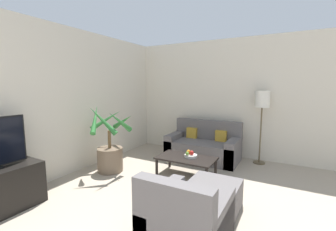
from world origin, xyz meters
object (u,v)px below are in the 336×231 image
(floor_lamp, at_px, (262,103))
(ottoman, at_px, (214,195))
(apple_green, at_px, (187,153))
(coffee_table, at_px, (186,159))
(fruit_bowl, at_px, (191,156))
(orange_fruit, at_px, (188,152))
(armchair, at_px, (186,221))
(apple_red, at_px, (192,153))
(potted_palm, at_px, (110,150))
(sofa_loveseat, at_px, (203,147))

(floor_lamp, bearing_deg, ottoman, -97.89)
(floor_lamp, distance_m, apple_green, 1.94)
(coffee_table, xyz_separation_m, fruit_bowl, (0.07, 0.06, 0.06))
(fruit_bowl, height_order, apple_green, apple_green)
(orange_fruit, bearing_deg, armchair, -66.90)
(apple_green, bearing_deg, apple_red, 42.61)
(apple_green, bearing_deg, ottoman, -47.12)
(fruit_bowl, xyz_separation_m, orange_fruit, (-0.06, 0.03, 0.06))
(apple_green, relative_size, orange_fruit, 0.88)
(orange_fruit, bearing_deg, ottoman, -49.48)
(potted_palm, distance_m, coffee_table, 1.47)
(sofa_loveseat, bearing_deg, ottoman, -65.92)
(sofa_loveseat, xyz_separation_m, armchair, (0.81, -2.72, -0.01))
(apple_red, xyz_separation_m, armchair, (0.67, -1.72, -0.16))
(potted_palm, height_order, armchair, potted_palm)
(floor_lamp, relative_size, apple_red, 19.54)
(apple_red, bearing_deg, floor_lamp, 52.25)
(fruit_bowl, height_order, apple_red, apple_red)
(ottoman, bearing_deg, floor_lamp, 82.11)
(sofa_loveseat, relative_size, coffee_table, 1.48)
(floor_lamp, xyz_separation_m, coffee_table, (-1.10, -1.36, -0.98))
(sofa_loveseat, xyz_separation_m, coffee_table, (0.05, -1.05, 0.02))
(floor_lamp, bearing_deg, apple_green, -128.21)
(sofa_loveseat, distance_m, coffee_table, 1.05)
(coffee_table, relative_size, armchair, 1.24)
(potted_palm, xyz_separation_m, floor_lamp, (2.47, 1.86, 0.87))
(fruit_bowl, distance_m, ottoman, 1.16)
(fruit_bowl, relative_size, orange_fruit, 3.08)
(sofa_loveseat, relative_size, floor_lamp, 1.01)
(fruit_bowl, relative_size, apple_red, 2.95)
(floor_lamp, relative_size, coffee_table, 1.47)
(potted_palm, height_order, floor_lamp, floor_lamp)
(fruit_bowl, bearing_deg, coffee_table, -139.87)
(coffee_table, relative_size, fruit_bowl, 4.51)
(sofa_loveseat, relative_size, ottoman, 2.39)
(sofa_loveseat, bearing_deg, fruit_bowl, -83.36)
(sofa_loveseat, xyz_separation_m, orange_fruit, (0.06, -0.96, 0.15))
(floor_lamp, height_order, apple_red, floor_lamp)
(floor_lamp, height_order, armchair, floor_lamp)
(sofa_loveseat, xyz_separation_m, apple_green, (0.07, -1.06, 0.14))
(coffee_table, distance_m, orange_fruit, 0.15)
(apple_red, height_order, armchair, armchair)
(apple_red, xyz_separation_m, ottoman, (0.71, -0.88, -0.24))
(coffee_table, bearing_deg, potted_palm, -159.84)
(armchair, bearing_deg, sofa_loveseat, 106.48)
(floor_lamp, distance_m, ottoman, 2.47)
(floor_lamp, distance_m, coffee_table, 2.00)
(potted_palm, xyz_separation_m, apple_red, (1.46, 0.56, 0.02))
(coffee_table, height_order, fruit_bowl, fruit_bowl)
(orange_fruit, bearing_deg, floor_lamp, 49.36)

